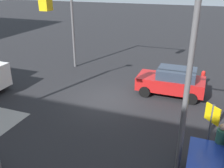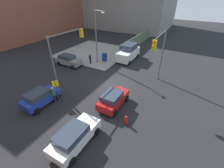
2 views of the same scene
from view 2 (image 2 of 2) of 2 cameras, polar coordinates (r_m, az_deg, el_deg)
ground_plane at (r=18.82m, az=0.15°, el=-0.59°), size 120.00×120.00×0.00m
sidewalk_corner at (r=30.10m, az=-6.56°, el=11.99°), size 12.00×12.00×0.01m
construction_fence at (r=33.23m, az=9.42°, el=15.83°), size 16.42×0.12×2.40m
traffic_signal_nw_corner at (r=17.59m, az=-17.27°, el=12.30°), size 5.25×0.36×6.50m
traffic_signal_se_corner at (r=17.68m, az=17.71°, el=12.27°), size 5.00×0.36×6.50m
street_lamp_corner at (r=23.70m, az=-5.73°, el=18.50°), size 1.51×2.40×8.00m
warning_sign_two_way at (r=16.54m, az=-20.52°, el=-1.12°), size 0.48×0.48×2.40m
mailbox_blue at (r=25.55m, az=-2.86°, el=10.33°), size 0.56×0.64×1.43m
fire_hydrant at (r=13.53m, az=5.45°, el=-13.47°), size 0.26×0.26×0.94m
hatchback_white at (r=12.17m, az=-14.07°, el=-18.78°), size 4.26×2.02×1.62m
hatchback_red at (r=15.18m, az=0.41°, el=-5.66°), size 3.83×2.02×1.62m
hatchback_blue at (r=17.05m, az=-25.70°, el=-4.59°), size 3.81×2.02×1.62m
coupe_gray at (r=24.96m, az=-16.22°, el=8.77°), size 2.02×4.20×1.62m
van_white_delivery at (r=26.15m, az=6.33°, el=11.90°), size 5.40×2.32×2.62m
pedestrian_crossing at (r=24.82m, az=-8.33°, el=9.51°), size 0.36×0.36×1.58m
pedestrian_waiting at (r=16.80m, az=-21.38°, el=-3.61°), size 0.36×0.36×1.81m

